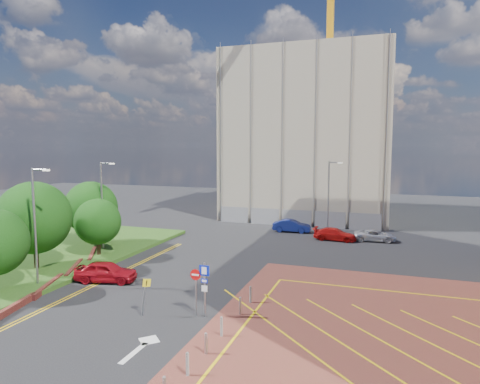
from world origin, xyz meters
The scene contains 20 objects.
ground centered at (0.00, 0.00, 0.00)m, with size 140.00×140.00×0.00m, color black.
forecourt centered at (14.00, 0.00, 0.01)m, with size 26.00×26.00×0.02m, color brown.
grass_bed centered at (-18.00, 6.00, 0.15)m, with size 14.00×32.00×0.30m, color #234817.
retaining_wall centered at (-11.80, 2.00, 0.20)m, with size 6.06×20.33×0.40m.
tree_b centered at (-15.50, 5.00, 4.24)m, with size 5.60×5.60×6.74m.
tree_c centered at (-13.50, 10.00, 3.19)m, with size 4.00×4.00×4.90m.
tree_d centered at (-16.50, 13.00, 3.87)m, with size 5.00×5.00×6.08m.
lamp_left_near centered at (-12.42, 2.00, 4.66)m, with size 1.53×0.16×8.00m.
lamp_left_far centered at (-14.42, 12.00, 4.66)m, with size 1.53×0.16×8.00m.
lamp_back centered at (4.08, 28.00, 4.36)m, with size 1.53×0.16×8.00m.
sign_cluster centered at (0.30, 0.98, 1.95)m, with size 1.17×0.12×3.20m.
warning_sign centered at (-2.79, 0.02, 1.43)m, with size 0.60×0.39×2.25m.
bollard_row centered at (2.30, -1.67, 0.47)m, with size 0.14×11.14×0.90m.
construction_building centered at (0.00, 40.00, 11.00)m, with size 21.20×19.20×22.00m, color #B5AB94.
tower_crane centered at (2.00, 39.44, 25.85)m, with size 1.60×35.00×35.40m.
construction_fence centered at (1.00, 30.00, 1.00)m, with size 21.60×0.06×2.00m, color gray.
car_red_left centered at (-8.80, 4.59, 0.75)m, with size 1.76×4.38×1.49m, color #A10D18.
car_blue_back centered at (0.17, 26.42, 0.70)m, with size 1.48×4.24×1.40m, color navy.
car_red_back centered at (5.29, 23.67, 0.63)m, with size 1.77×4.35×1.26m, color red.
car_silver_back centered at (9.23, 24.60, 0.58)m, with size 1.93×4.18×1.16m, color silver.
Camera 1 is at (9.99, -20.63, 9.79)m, focal length 32.00 mm.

